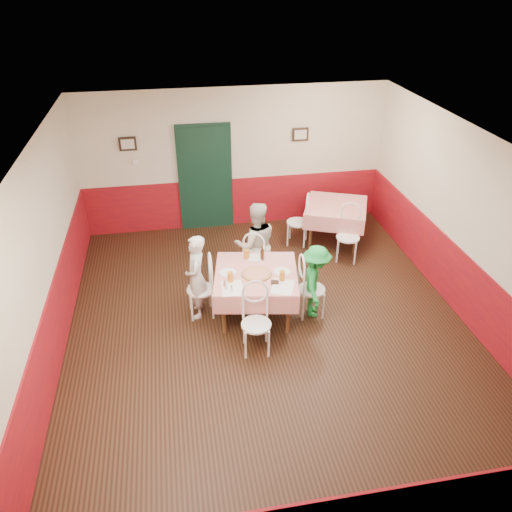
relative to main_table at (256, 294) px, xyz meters
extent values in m
plane|color=black|center=(0.13, -0.36, -0.38)|extent=(7.00, 7.00, 0.00)
plane|color=white|center=(0.13, -0.36, 2.42)|extent=(7.00, 7.00, 0.00)
cube|color=beige|center=(0.13, 3.14, 1.02)|extent=(6.00, 0.10, 2.80)
cube|color=beige|center=(0.13, -3.86, 1.02)|extent=(6.00, 0.10, 2.80)
cube|color=beige|center=(-2.87, -0.36, 1.02)|extent=(0.10, 7.00, 2.80)
cube|color=beige|center=(3.13, -0.36, 1.02)|extent=(0.10, 7.00, 2.80)
cube|color=maroon|center=(0.13, 3.13, 0.12)|extent=(6.00, 0.03, 1.00)
cube|color=maroon|center=(-2.85, -0.36, 0.12)|extent=(0.03, 7.00, 1.00)
cube|color=maroon|center=(3.12, -0.36, 0.12)|extent=(0.03, 7.00, 1.00)
cube|color=black|center=(-0.47, 3.09, 0.68)|extent=(0.96, 0.06, 2.10)
cube|color=black|center=(-1.87, 3.09, 1.48)|extent=(0.32, 0.03, 0.26)
cube|color=black|center=(1.43, 3.09, 1.48)|extent=(0.32, 0.03, 0.26)
cube|color=white|center=(-1.77, 3.09, 1.12)|extent=(0.10, 0.03, 0.10)
cube|color=red|center=(0.00, 0.00, 0.00)|extent=(1.41, 1.41, 0.77)
cube|color=red|center=(1.93, 2.08, 0.00)|extent=(1.46, 1.46, 0.77)
cylinder|color=#B74723|center=(0.00, -0.06, 0.40)|extent=(0.49, 0.49, 0.03)
cylinder|color=white|center=(-0.42, 0.06, 0.39)|extent=(0.29, 0.29, 0.01)
cylinder|color=white|center=(0.39, -0.05, 0.39)|extent=(0.29, 0.29, 0.01)
cylinder|color=white|center=(0.06, 0.41, 0.39)|extent=(0.29, 0.29, 0.01)
cylinder|color=#BF7219|center=(-0.41, -0.17, 0.46)|extent=(0.10, 0.10, 0.15)
cylinder|color=#BF7219|center=(0.34, -0.27, 0.46)|extent=(0.10, 0.10, 0.15)
cylinder|color=#BF7219|center=(-0.07, 0.43, 0.46)|extent=(0.10, 0.10, 0.15)
cylinder|color=#381C0A|center=(0.16, 0.36, 0.49)|extent=(0.07, 0.07, 0.21)
cylinder|color=silver|center=(-0.50, -0.36, 0.43)|extent=(0.04, 0.04, 0.09)
cylinder|color=silver|center=(-0.43, -0.42, 0.43)|extent=(0.04, 0.04, 0.09)
cylinder|color=#B23319|center=(-0.51, -0.29, 0.43)|extent=(0.04, 0.04, 0.09)
cube|color=white|center=(-0.41, -0.35, 0.39)|extent=(0.31, 0.41, 0.00)
cube|color=white|center=(0.31, -0.44, 0.39)|extent=(0.43, 0.48, 0.00)
cube|color=black|center=(0.22, -0.32, 0.40)|extent=(0.12, 0.11, 0.02)
imported|color=gray|center=(-0.89, 0.16, 0.31)|extent=(0.38, 0.53, 1.36)
imported|color=gray|center=(0.16, 0.89, 0.36)|extent=(0.73, 0.58, 1.48)
imported|color=gray|center=(0.89, -0.16, 0.22)|extent=(0.63, 0.86, 1.19)
camera|label=1|loc=(-1.10, -6.18, 4.43)|focal=35.00mm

